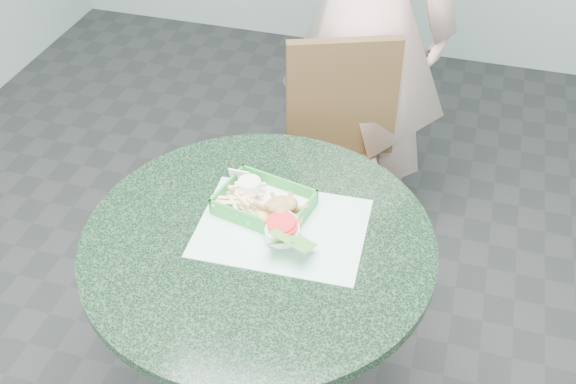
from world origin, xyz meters
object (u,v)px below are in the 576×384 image
(cafe_table, at_px, (260,287))
(sauce_ramekin, at_px, (247,193))
(food_basket, at_px, (264,211))
(crab_sandwich, at_px, (284,212))
(dining_chair, at_px, (334,154))

(cafe_table, bearing_deg, sauce_ramekin, 120.06)
(cafe_table, height_order, food_basket, food_basket)
(crab_sandwich, bearing_deg, dining_chair, 90.27)
(dining_chair, relative_size, sauce_ramekin, 15.21)
(food_basket, height_order, crab_sandwich, crab_sandwich)
(food_basket, bearing_deg, dining_chair, 84.29)
(cafe_table, distance_m, crab_sandwich, 0.24)
(cafe_table, height_order, dining_chair, dining_chair)
(dining_chair, height_order, sauce_ramekin, dining_chair)
(food_basket, bearing_deg, sauce_ramekin, 160.41)
(crab_sandwich, bearing_deg, cafe_table, -119.88)
(dining_chair, relative_size, food_basket, 3.94)
(dining_chair, bearing_deg, cafe_table, -114.86)
(dining_chair, xyz_separation_m, sauce_ramekin, (-0.12, -0.58, 0.27))
(cafe_table, bearing_deg, dining_chair, 86.48)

